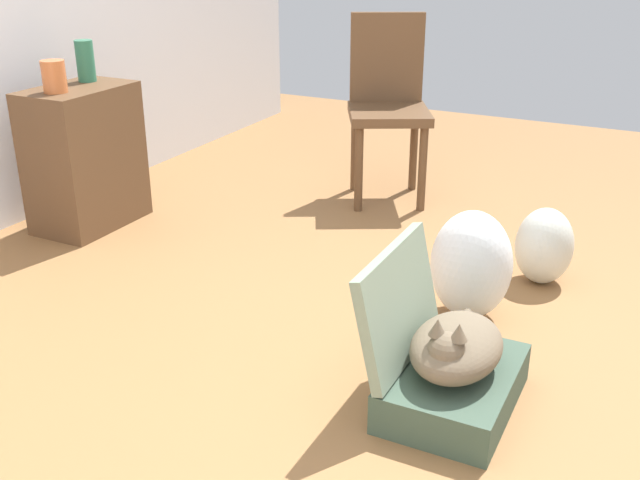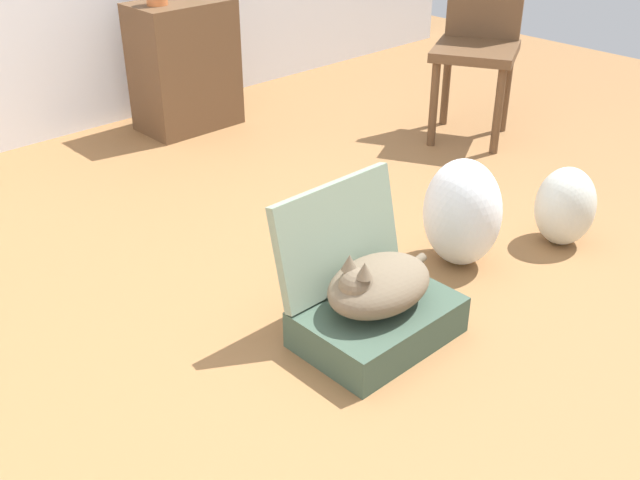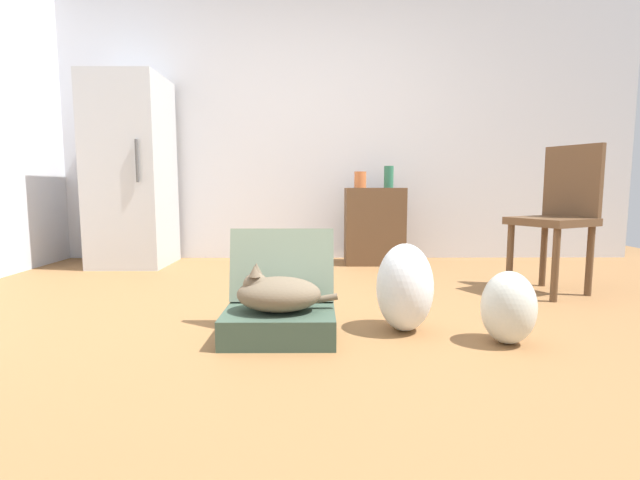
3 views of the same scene
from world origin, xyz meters
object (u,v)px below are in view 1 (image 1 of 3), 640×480
at_px(plastic_bag_clear, 544,246).
at_px(side_table, 85,158).
at_px(suitcase_base, 453,387).
at_px(chair, 388,101).
at_px(plastic_bag_white, 471,265).
at_px(vase_short, 85,61).
at_px(cat, 456,347).
at_px(vase_tall, 54,76).

relative_size(plastic_bag_clear, side_table, 0.48).
bearing_deg(suitcase_base, chair, 28.23).
height_order(suitcase_base, plastic_bag_white, plastic_bag_white).
xyz_separation_m(plastic_bag_clear, side_table, (-0.34, 2.20, 0.18)).
distance_m(plastic_bag_white, chair, 1.48).
xyz_separation_m(plastic_bag_white, vase_short, (0.23, 2.06, 0.58)).
xyz_separation_m(plastic_bag_white, plastic_bag_clear, (0.44, -0.19, -0.05)).
height_order(cat, chair, chair).
xyz_separation_m(cat, side_table, (0.72, 2.14, 0.13)).
bearing_deg(plastic_bag_white, chair, 35.12).
bearing_deg(plastic_bag_clear, chair, 53.97).
height_order(plastic_bag_white, chair, chair).
bearing_deg(suitcase_base, side_table, 71.72).
xyz_separation_m(plastic_bag_white, vase_tall, (-0.04, 2.00, 0.56)).
bearing_deg(cat, chair, 28.10).
distance_m(cat, plastic_bag_white, 0.63).
xyz_separation_m(suitcase_base, chair, (1.79, 0.96, 0.47)).
bearing_deg(plastic_bag_white, suitcase_base, -167.89).
xyz_separation_m(side_table, vase_short, (0.13, 0.05, 0.45)).
distance_m(side_table, vase_tall, 0.45).
distance_m(plastic_bag_clear, side_table, 2.24).
height_order(vase_short, chair, chair).
distance_m(suitcase_base, vase_tall, 2.32).
distance_m(plastic_bag_clear, chair, 1.32).
bearing_deg(plastic_bag_clear, cat, 176.55).
bearing_deg(suitcase_base, vase_short, 68.97).
relative_size(vase_short, chair, 0.20).
relative_size(cat, plastic_bag_white, 1.08).
bearing_deg(chair, vase_short, -169.96).
xyz_separation_m(side_table, vase_tall, (-0.13, -0.01, 0.42)).
height_order(plastic_bag_clear, vase_tall, vase_tall).
bearing_deg(vase_tall, suitcase_base, -105.02).
distance_m(cat, plastic_bag_clear, 1.06).
xyz_separation_m(cat, plastic_bag_white, (0.62, 0.13, -0.00)).
xyz_separation_m(plastic_bag_white, side_table, (0.10, 2.01, 0.13)).
distance_m(cat, vase_tall, 2.28).
height_order(side_table, chair, chair).
distance_m(suitcase_base, chair, 2.09).
bearing_deg(chair, cat, -89.64).
xyz_separation_m(plastic_bag_white, chair, (1.18, 0.83, 0.32)).
distance_m(suitcase_base, cat, 0.15).
relative_size(suitcase_base, plastic_bag_clear, 1.56).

